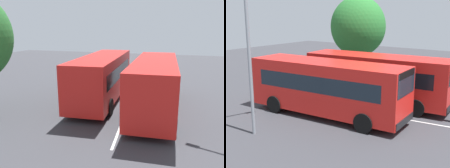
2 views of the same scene
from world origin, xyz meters
TOP-DOWN VIEW (x-y plane):
  - ground_plane at (0.00, 0.00)m, footprint 64.00×64.00m
  - bus_far_left at (-0.63, -1.75)m, footprint 9.49×3.10m
  - bus_center_left at (0.46, 2.04)m, footprint 9.52×3.29m
  - pedestrian at (5.74, 1.54)m, footprint 0.42×0.42m
  - lane_stripe_outer_left at (0.00, 0.00)m, footprint 12.43×1.53m

SIDE VIEW (x-z plane):
  - ground_plane at x=0.00m, z-range 0.00..0.00m
  - lane_stripe_outer_left at x=0.00m, z-range 0.00..0.01m
  - pedestrian at x=5.74m, z-range 0.14..1.73m
  - bus_far_left at x=-0.63m, z-range 0.17..3.33m
  - bus_center_left at x=0.46m, z-range 0.17..3.33m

